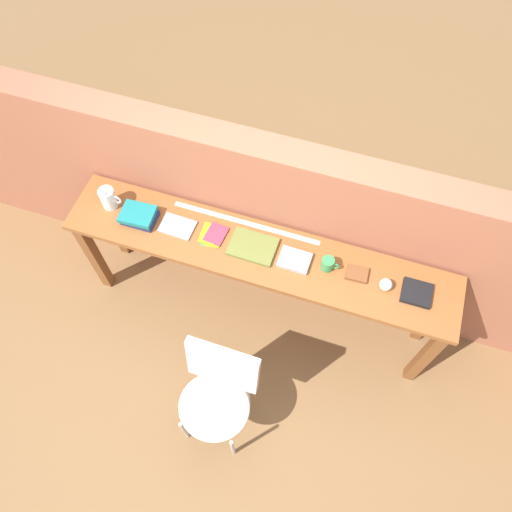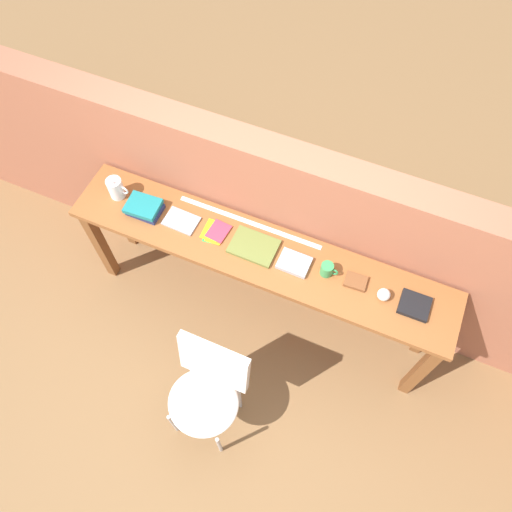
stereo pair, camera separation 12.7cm
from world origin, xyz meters
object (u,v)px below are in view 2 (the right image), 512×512
object	(u,v)px
book_repair_rightmost	(415,305)
chair_white_moulded	(207,389)
pitcher_white	(116,188)
book_stack_leftmost	(144,208)
book_open_centre	(254,246)
pamphlet_pile_colourful	(215,232)
magazine_cycling	(181,221)
mug	(327,269)
leather_journal_brown	(356,281)
sports_ball_small	(384,295)

from	to	relation	value
book_repair_rightmost	chair_white_moulded	bearing A→B (deg)	-139.78
pitcher_white	book_stack_leftmost	world-z (taller)	pitcher_white
chair_white_moulded	book_open_centre	bearing A→B (deg)	93.40
chair_white_moulded	pamphlet_pile_colourful	distance (m)	0.97
magazine_cycling	pamphlet_pile_colourful	xyz separation A→B (m)	(0.23, 0.01, -0.00)
pitcher_white	pamphlet_pile_colourful	distance (m)	0.71
pamphlet_pile_colourful	book_repair_rightmost	bearing A→B (deg)	-0.28
chair_white_moulded	mug	distance (m)	1.02
pitcher_white	book_stack_leftmost	bearing A→B (deg)	-10.49
book_open_centre	book_repair_rightmost	xyz separation A→B (m)	(1.01, -0.00, 0.00)
pitcher_white	leather_journal_brown	world-z (taller)	pitcher_white
magazine_cycling	chair_white_moulded	bearing A→B (deg)	-54.41
pitcher_white	book_stack_leftmost	distance (m)	0.23
magazine_cycling	sports_ball_small	size ratio (longest dim) A/B	2.80
book_stack_leftmost	sports_ball_small	xyz separation A→B (m)	(1.59, 0.01, 0.00)
leather_journal_brown	sports_ball_small	bearing A→B (deg)	-13.36
chair_white_moulded	book_open_centre	xyz separation A→B (m)	(-0.05, 0.83, 0.36)
chair_white_moulded	pitcher_white	bearing A→B (deg)	140.34
pitcher_white	chair_white_moulded	bearing A→B (deg)	-39.66
leather_journal_brown	book_repair_rightmost	distance (m)	0.36
mug	leather_journal_brown	world-z (taller)	mug
book_stack_leftmost	book_repair_rightmost	world-z (taller)	book_stack_leftmost
chair_white_moulded	book_open_centre	world-z (taller)	book_open_centre
magazine_cycling	book_open_centre	world-z (taller)	book_open_centre
magazine_cycling	book_repair_rightmost	xyz separation A→B (m)	(1.52, 0.01, 0.01)
sports_ball_small	book_repair_rightmost	xyz separation A→B (m)	(0.18, 0.02, -0.02)
book_stack_leftmost	leather_journal_brown	distance (m)	1.41
magazine_cycling	pamphlet_pile_colourful	distance (m)	0.23
pitcher_white	magazine_cycling	size ratio (longest dim) A/B	0.86
pamphlet_pile_colourful	leather_journal_brown	distance (m)	0.92
book_open_centre	sports_ball_small	size ratio (longest dim) A/B	3.76
book_stack_leftmost	magazine_cycling	xyz separation A→B (m)	(0.25, 0.02, -0.03)
chair_white_moulded	mug	xyz separation A→B (m)	(0.42, 0.84, 0.40)
chair_white_moulded	sports_ball_small	xyz separation A→B (m)	(0.78, 0.82, 0.39)
book_open_centre	chair_white_moulded	bearing A→B (deg)	-85.87
pitcher_white	book_open_centre	bearing A→B (deg)	-0.94
pitcher_white	book_open_centre	xyz separation A→B (m)	(0.98, -0.02, -0.07)
book_stack_leftmost	pamphlet_pile_colourful	distance (m)	0.49
book_stack_leftmost	pitcher_white	bearing A→B (deg)	169.51
magazine_cycling	book_open_centre	size ratio (longest dim) A/B	0.75
magazine_cycling	pitcher_white	bearing A→B (deg)	179.30
book_stack_leftmost	pamphlet_pile_colourful	size ratio (longest dim) A/B	1.25
chair_white_moulded	leather_journal_brown	xyz separation A→B (m)	(0.60, 0.85, 0.37)
book_open_centre	book_repair_rightmost	distance (m)	1.01
book_stack_leftmost	book_open_centre	size ratio (longest dim) A/B	0.79
book_open_centre	mug	bearing A→B (deg)	1.62
sports_ball_small	magazine_cycling	bearing A→B (deg)	179.56
magazine_cycling	book_open_centre	xyz separation A→B (m)	(0.50, 0.01, 0.00)
sports_ball_small	book_repair_rightmost	size ratio (longest dim) A/B	0.44
book_open_centre	leather_journal_brown	world-z (taller)	leather_journal_brown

